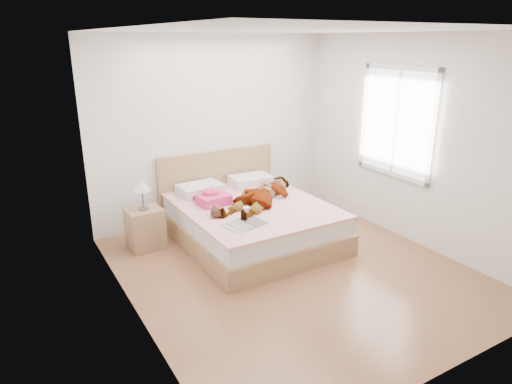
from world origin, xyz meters
TOP-DOWN VIEW (x-y plane):
  - ground at (0.00, 0.00)m, footprint 4.00×4.00m
  - woman at (0.17, 1.00)m, footprint 1.64×1.37m
  - hair at (-0.40, 1.45)m, footprint 0.45×0.54m
  - phone at (-0.33, 1.40)m, footprint 0.08×0.09m
  - room_shell at (1.77, 0.30)m, footprint 4.00×4.00m
  - bed at (0.00, 1.04)m, footprint 1.80×2.08m
  - towel at (-0.43, 1.20)m, footprint 0.41×0.34m
  - magazine at (-0.40, 0.39)m, footprint 0.53×0.40m
  - coffee_mug at (-0.24, 0.67)m, footprint 0.12×0.10m
  - plush_toy at (-0.60, 0.78)m, footprint 0.17×0.23m
  - nightstand at (-1.26, 1.46)m, footprint 0.43×0.39m

SIDE VIEW (x-z plane):
  - ground at x=0.00m, z-range 0.00..0.00m
  - bed at x=0.00m, z-range -0.22..0.78m
  - nightstand at x=-1.26m, z-range -0.15..0.75m
  - magazine at x=-0.40m, z-range 0.51..0.53m
  - hair at x=-0.40m, z-range 0.51..0.59m
  - coffee_mug at x=-0.24m, z-range 0.51..0.60m
  - plush_toy at x=-0.60m, z-range 0.51..0.63m
  - towel at x=-0.43m, z-range 0.49..0.69m
  - woman at x=0.17m, z-range 0.51..0.73m
  - phone at x=-0.33m, z-range 0.65..0.70m
  - room_shell at x=1.77m, z-range -0.50..3.50m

